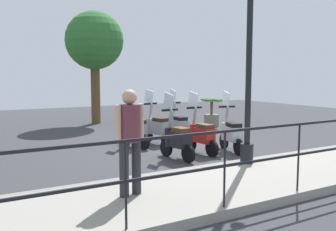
% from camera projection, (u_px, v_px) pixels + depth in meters
% --- Properties ---
extents(ground_plane, '(28.00, 28.00, 0.00)m').
position_uv_depth(ground_plane, '(188.00, 149.00, 9.83)').
color(ground_plane, '#38383D').
extents(promenade_walkway, '(2.20, 20.00, 0.15)m').
position_uv_depth(promenade_walkway, '(279.00, 174.00, 7.12)').
color(promenade_walkway, gray).
rests_on(promenade_walkway, ground_plane).
extents(fence_railing, '(0.04, 16.03, 1.07)m').
position_uv_depth(fence_railing, '(329.00, 139.00, 6.13)').
color(fence_railing, black).
rests_on(fence_railing, promenade_walkway).
extents(lamp_post_near, '(0.26, 0.90, 4.40)m').
position_uv_depth(lamp_post_near, '(249.00, 67.00, 7.47)').
color(lamp_post_near, black).
rests_on(lamp_post_near, promenade_walkway).
extents(pedestrian_distant, '(0.37, 0.48, 1.59)m').
position_uv_depth(pedestrian_distant, '(130.00, 134.00, 5.52)').
color(pedestrian_distant, '#28282D').
rests_on(pedestrian_distant, promenade_walkway).
extents(tree_distant, '(2.28, 2.28, 4.42)m').
position_uv_depth(tree_distant, '(94.00, 42.00, 14.64)').
color(tree_distant, brown).
rests_on(tree_distant, ground_plane).
extents(potted_palm, '(1.06, 0.66, 1.05)m').
position_uv_depth(potted_palm, '(212.00, 115.00, 14.12)').
color(potted_palm, slate).
rests_on(potted_palm, ground_plane).
extents(scooter_near_0, '(1.21, 0.51, 1.54)m').
position_uv_depth(scooter_near_0, '(231.00, 133.00, 9.44)').
color(scooter_near_0, black).
rests_on(scooter_near_0, ground_plane).
extents(scooter_near_1, '(1.23, 0.44, 1.54)m').
position_uv_depth(scooter_near_1, '(201.00, 135.00, 9.19)').
color(scooter_near_1, black).
rests_on(scooter_near_1, ground_plane).
extents(scooter_near_2, '(1.23, 0.44, 1.54)m').
position_uv_depth(scooter_near_2, '(177.00, 139.00, 8.59)').
color(scooter_near_2, black).
rests_on(scooter_near_2, ground_plane).
extents(scooter_far_0, '(1.23, 0.44, 1.54)m').
position_uv_depth(scooter_far_0, '(178.00, 126.00, 10.77)').
color(scooter_far_0, black).
rests_on(scooter_far_0, ground_plane).
extents(scooter_far_1, '(1.22, 0.50, 1.54)m').
position_uv_depth(scooter_far_1, '(157.00, 127.00, 10.47)').
color(scooter_far_1, black).
rests_on(scooter_far_1, ground_plane).
extents(scooter_far_2, '(1.23, 0.46, 1.54)m').
position_uv_depth(scooter_far_2, '(135.00, 130.00, 10.03)').
color(scooter_far_2, black).
rests_on(scooter_far_2, ground_plane).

